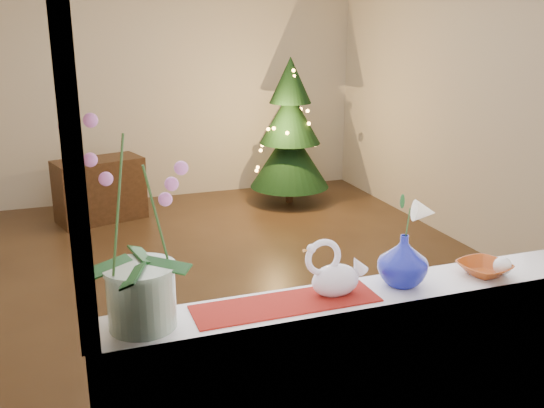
% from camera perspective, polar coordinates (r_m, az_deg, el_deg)
% --- Properties ---
extents(ground, '(5.00, 5.00, 0.00)m').
position_cam_1_polar(ground, '(4.81, -4.62, -6.89)').
color(ground, '#322114').
rests_on(ground, ground).
extents(wall_back, '(4.50, 0.10, 2.70)m').
position_cam_1_polar(wall_back, '(6.88, -10.45, 11.66)').
color(wall_back, beige).
rests_on(wall_back, ground).
extents(wall_front, '(4.50, 0.10, 2.70)m').
position_cam_1_polar(wall_front, '(2.16, 12.14, 1.16)').
color(wall_front, beige).
rests_on(wall_front, ground).
extents(wall_right, '(0.10, 5.00, 2.70)m').
position_cam_1_polar(wall_right, '(5.46, 18.82, 9.84)').
color(wall_right, beige).
rests_on(wall_right, ground).
extents(windowsill, '(2.20, 0.26, 0.04)m').
position_cam_1_polar(windowsill, '(2.42, 9.88, -8.38)').
color(windowsill, white).
rests_on(windowsill, window_apron).
extents(window_frame, '(2.22, 0.06, 1.60)m').
position_cam_1_polar(window_frame, '(2.12, 12.30, 10.51)').
color(window_frame, white).
rests_on(window_frame, windowsill).
extents(runner, '(0.70, 0.20, 0.01)m').
position_cam_1_polar(runner, '(2.26, 1.36, -9.34)').
color(runner, maroon).
rests_on(runner, windowsill).
extents(orchid_pot, '(0.25, 0.25, 0.73)m').
position_cam_1_polar(orchid_pot, '(2.02, -12.63, -1.93)').
color(orchid_pot, white).
rests_on(orchid_pot, windowsill).
extents(swan, '(0.27, 0.15, 0.22)m').
position_cam_1_polar(swan, '(2.30, 6.02, -6.04)').
color(swan, silver).
rests_on(swan, windowsill).
extents(blue_vase, '(0.26, 0.26, 0.24)m').
position_cam_1_polar(blue_vase, '(2.43, 12.25, -4.85)').
color(blue_vase, navy).
rests_on(blue_vase, windowsill).
extents(lily, '(0.13, 0.08, 0.18)m').
position_cam_1_polar(lily, '(2.36, 12.56, -0.14)').
color(lily, white).
rests_on(lily, blue_vase).
extents(paperweight, '(0.08, 0.08, 0.07)m').
position_cam_1_polar(paperweight, '(2.67, 20.87, -5.47)').
color(paperweight, white).
rests_on(paperweight, windowsill).
extents(amber_dish, '(0.20, 0.20, 0.04)m').
position_cam_1_polar(amber_dish, '(2.66, 19.34, -5.82)').
color(amber_dish, '#90370E').
rests_on(amber_dish, windowsill).
extents(xmas_tree, '(0.97, 0.97, 1.58)m').
position_cam_1_polar(xmas_tree, '(6.59, 1.70, 6.83)').
color(xmas_tree, black).
rests_on(xmas_tree, ground).
extents(side_table, '(0.92, 0.63, 0.63)m').
position_cam_1_polar(side_table, '(6.31, -15.90, 1.29)').
color(side_table, black).
rests_on(side_table, ground).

